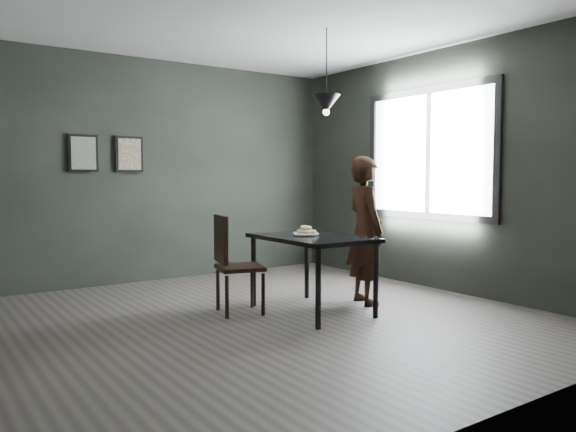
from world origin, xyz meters
TOP-DOWN VIEW (x-y plane):
  - ground at (0.00, 0.00)m, footprint 5.00×5.00m
  - back_wall at (0.00, 2.50)m, footprint 5.00×0.10m
  - ceiling at (0.00, 0.00)m, footprint 5.00×5.00m
  - window_assembly at (2.47, 0.20)m, footprint 0.04×1.96m
  - cafe_table at (0.60, 0.00)m, footprint 0.80×1.20m
  - white_plate at (0.58, 0.07)m, footprint 0.23×0.23m
  - donut_pile at (0.58, 0.07)m, footprint 0.20×0.20m
  - woman at (1.28, -0.02)m, footprint 0.51×0.64m
  - wood_chair at (-0.09, 0.38)m, footprint 0.50×0.50m
  - pendant_lamp at (0.85, 0.10)m, footprint 0.28×0.28m
  - framed_print_left at (-0.90, 2.47)m, footprint 0.34×0.04m
  - framed_print_right at (-0.35, 2.47)m, footprint 0.34×0.04m

SIDE VIEW (x-z plane):
  - ground at x=0.00m, z-range 0.00..0.00m
  - wood_chair at x=-0.09m, z-range 0.07..1.02m
  - cafe_table at x=0.60m, z-range 0.30..1.05m
  - white_plate at x=0.58m, z-range 0.75..0.76m
  - woman at x=1.28m, z-range 0.00..1.53m
  - donut_pile at x=0.58m, z-range 0.75..0.84m
  - back_wall at x=0.00m, z-range 0.00..2.80m
  - window_assembly at x=2.47m, z-range 0.82..2.38m
  - framed_print_left at x=-0.90m, z-range 1.38..1.82m
  - framed_print_right at x=-0.35m, z-range 1.38..1.82m
  - pendant_lamp at x=0.85m, z-range 1.62..2.48m
  - ceiling at x=0.00m, z-range 2.79..2.81m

